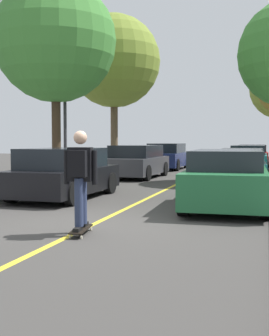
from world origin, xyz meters
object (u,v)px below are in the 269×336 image
(parked_car_left_nearest, at_px, (64,173))
(street_tree_left_nearest, at_px, (55,41))
(parked_car_right_nearest, at_px, (228,179))
(skateboarder, at_px, (80,173))
(parked_car_right_near, at_px, (242,166))
(parked_car_left_near, at_px, (136,162))
(parked_car_right_far, at_px, (248,159))
(streetlamp, at_px, (65,87))
(skateboard, at_px, (81,229))
(street_tree_left_near, at_px, (114,61))
(parked_car_left_far, at_px, (166,157))
(parked_car_right_farthest, at_px, (252,155))

(parked_car_left_nearest, xyz_separation_m, street_tree_left_nearest, (-1.75, 3.00, 4.37))
(parked_car_right_nearest, relative_size, skateboarder, 2.84)
(parked_car_left_nearest, height_order, parked_car_right_near, parked_car_left_nearest)
(parked_car_left_near, height_order, parked_car_right_far, parked_car_left_near)
(parked_car_right_nearest, distance_m, parked_car_right_near, 6.28)
(parked_car_right_far, bearing_deg, parked_car_right_nearest, -89.99)
(streetlamp, bearing_deg, parked_car_right_near, 19.63)
(parked_car_left_nearest, distance_m, skateboard, 4.95)
(parked_car_left_near, height_order, skateboarder, skateboarder)
(parked_car_right_near, distance_m, street_tree_left_near, 8.49)
(skateboarder, bearing_deg, parked_car_left_near, 101.83)
(parked_car_right_far, bearing_deg, street_tree_left_near, -156.44)
(parked_car_left_far, bearing_deg, parked_car_left_near, -90.00)
(parked_car_left_far, relative_size, parked_car_right_farthest, 0.88)
(parked_car_right_near, xyz_separation_m, street_tree_left_near, (-6.25, 3.22, 4.77))
(parked_car_left_near, relative_size, skateboarder, 2.51)
(street_tree_left_near, height_order, skateboard, street_tree_left_near)
(parked_car_left_near, xyz_separation_m, parked_car_right_far, (4.50, 4.81, -0.02))
(parked_car_left_near, height_order, parked_car_left_far, parked_car_left_far)
(parked_car_left_near, distance_m, skateboarder, 11.67)
(parked_car_right_farthest, distance_m, skateboard, 22.18)
(street_tree_left_nearest, relative_size, skateboard, 8.18)
(parked_car_right_farthest, bearing_deg, parked_car_right_nearest, -90.00)
(parked_car_left_nearest, height_order, skateboarder, skateboarder)
(parked_car_right_near, relative_size, street_tree_left_near, 0.59)
(parked_car_left_far, xyz_separation_m, parked_car_right_farthest, (4.50, 4.76, -0.03))
(parked_car_right_far, xyz_separation_m, street_tree_left_nearest, (-6.25, -8.89, 4.38))
(parked_car_left_near, height_order, street_tree_left_nearest, street_tree_left_nearest)
(parked_car_left_nearest, distance_m, parked_car_right_far, 12.71)
(streetlamp, xyz_separation_m, skateboard, (4.14, -8.02, -3.48))
(streetlamp, bearing_deg, parked_car_right_nearest, -32.93)
(parked_car_left_near, xyz_separation_m, parked_car_right_near, (4.50, -1.13, -0.05))
(skateboard, bearing_deg, parked_car_left_near, 101.84)
(parked_car_left_nearest, relative_size, street_tree_left_near, 0.54)
(parked_car_right_far, height_order, parked_car_right_farthest, parked_car_right_far)
(street_tree_left_nearest, bearing_deg, skateboarder, -60.57)
(parked_car_right_farthest, distance_m, street_tree_left_near, 11.64)
(parked_car_left_far, bearing_deg, parked_car_left_nearest, -90.00)
(parked_car_right_nearest, xyz_separation_m, street_tree_left_nearest, (-6.25, 3.33, 4.38))
(street_tree_left_nearest, bearing_deg, streetlamp, 90.11)
(parked_car_left_nearest, height_order, parked_car_right_farthest, parked_car_left_nearest)
(parked_car_left_nearest, height_order, street_tree_left_nearest, street_tree_left_nearest)
(parked_car_right_nearest, xyz_separation_m, skateboarder, (-2.11, -4.01, 0.36))
(streetlamp, bearing_deg, skateboarder, -62.79)
(street_tree_left_near, bearing_deg, skateboarder, -72.95)
(parked_car_right_near, relative_size, street_tree_left_nearest, 0.63)
(parked_car_left_nearest, relative_size, parked_car_left_near, 0.98)
(parked_car_right_nearest, bearing_deg, skateboard, -118.03)
(parked_car_right_nearest, distance_m, streetlamp, 7.99)
(parked_car_left_far, height_order, parked_car_right_farthest, parked_car_left_far)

